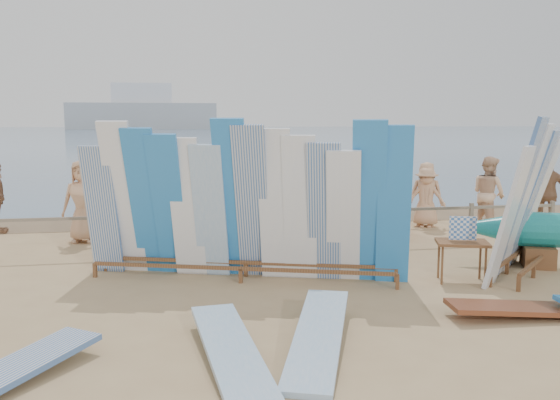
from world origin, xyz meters
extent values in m
plane|color=tan|center=(0.00, 0.00, 0.00)|extent=(160.00, 160.00, 0.00)
cube|color=slate|center=(0.00, 128.00, 0.00)|extent=(320.00, 240.00, 0.02)
cube|color=brown|center=(0.00, 7.20, 0.00)|extent=(40.00, 2.60, 0.01)
cube|color=#999EA3|center=(-12.00, 180.00, 4.02)|extent=(45.00, 8.00, 8.00)
cube|color=silver|center=(-12.00, 180.00, 11.02)|extent=(18.00, 6.00, 6.00)
cube|color=gray|center=(0.00, 3.00, 0.80)|extent=(12.00, 0.06, 0.06)
cube|color=gray|center=(-4.00, 3.00, 0.45)|extent=(0.08, 0.08, 0.90)
cube|color=gray|center=(-2.00, 3.00, 0.45)|extent=(0.08, 0.08, 0.90)
cube|color=gray|center=(0.00, 3.00, 0.45)|extent=(0.08, 0.08, 0.90)
cube|color=gray|center=(2.00, 3.00, 0.45)|extent=(0.08, 0.08, 0.90)
cube|color=gray|center=(4.00, 3.00, 0.45)|extent=(0.08, 0.08, 0.90)
cube|color=gray|center=(6.00, 3.00, 0.45)|extent=(0.08, 0.08, 0.90)
cube|color=brown|center=(-1.46, 0.57, 0.25)|extent=(4.97, 1.69, 0.06)
cube|color=brown|center=(-1.32, 0.99, 0.25)|extent=(4.97, 1.69, 0.06)
cube|color=silver|center=(-3.80, 1.58, 1.16)|extent=(0.69, 0.69, 2.31)
cube|color=white|center=(-3.42, 1.45, 1.37)|extent=(0.78, 0.95, 2.73)
cube|color=#287CCC|center=(-3.03, 1.32, 1.31)|extent=(0.78, 0.96, 2.62)
cube|color=#287CCC|center=(-2.64, 1.19, 1.26)|extent=(0.77, 0.93, 2.52)
cube|color=white|center=(-2.33, 1.09, 1.23)|extent=(0.72, 0.75, 2.46)
cube|color=#87B0D8|center=(-1.94, 0.96, 1.17)|extent=(0.72, 0.77, 2.35)
cube|color=#287CCC|center=(-1.55, 0.83, 1.39)|extent=(0.79, 0.98, 2.78)
cube|color=silver|center=(-1.24, 0.73, 1.34)|extent=(0.79, 0.96, 2.67)
cube|color=white|center=(-0.85, 0.60, 1.31)|extent=(0.72, 0.78, 2.61)
cube|color=white|center=(-0.47, 0.48, 1.25)|extent=(0.72, 0.78, 2.50)
cube|color=silver|center=(-0.08, 0.35, 1.19)|extent=(0.74, 0.82, 2.39)
cube|color=white|center=(0.23, 0.24, 1.13)|extent=(0.75, 0.87, 2.27)
cube|color=#287CCC|center=(0.62, 0.12, 1.38)|extent=(0.75, 0.87, 2.75)
cube|color=#287CCC|center=(1.01, -0.01, 1.33)|extent=(0.72, 0.76, 2.67)
cube|color=brown|center=(3.62, 0.01, 0.26)|extent=(1.50, 1.47, 0.06)
cube|color=brown|center=(3.30, 0.33, 0.26)|extent=(1.50, 1.47, 0.06)
cube|color=white|center=(2.78, -0.50, 1.17)|extent=(0.83, 0.83, 2.34)
cube|color=silver|center=(3.12, -0.16, 1.40)|extent=(0.93, 0.94, 2.80)
cube|color=white|center=(3.47, 0.18, 1.34)|extent=(0.95, 0.95, 2.68)
cube|color=silver|center=(3.82, 0.52, 1.29)|extent=(0.96, 0.96, 2.57)
cube|color=white|center=(4.10, 0.80, 1.23)|extent=(0.97, 0.97, 2.46)
cube|color=brown|center=(4.18, 0.75, 0.20)|extent=(0.77, 0.82, 0.40)
cone|color=teal|center=(3.28, 1.14, 0.70)|extent=(1.45, 1.09, 0.61)
cube|color=brown|center=(2.25, 0.00, 0.68)|extent=(0.99, 0.83, 0.05)
cube|color=white|center=(2.25, 0.00, 0.93)|extent=(0.44, 0.16, 0.40)
cube|color=brown|center=(2.53, -1.90, 0.00)|extent=(2.74, 0.80, 0.23)
cube|color=#87B0D8|center=(-0.86, -2.48, 0.00)|extent=(1.43, 2.73, 0.33)
cube|color=#87B0D8|center=(-1.92, -2.74, 0.00)|extent=(0.83, 2.74, 0.27)
cube|color=#B72F13|center=(1.56, 3.82, 0.30)|extent=(0.60, 0.57, 0.05)
cube|color=#B72F13|center=(1.51, 4.04, 0.55)|extent=(0.53, 0.27, 0.51)
cube|color=#B72F13|center=(1.12, 3.71, 0.28)|extent=(0.65, 0.63, 0.04)
cube|color=#B72F13|center=(1.01, 3.90, 0.53)|extent=(0.49, 0.38, 0.49)
cube|color=#B72F13|center=(2.45, 4.07, 0.49)|extent=(0.42, 0.68, 0.49)
cube|color=#B72F13|center=(2.46, 4.34, 0.80)|extent=(0.41, 0.16, 0.31)
imported|color=#8C6042|center=(-3.05, 4.32, 0.79)|extent=(0.61, 0.38, 1.59)
imported|color=tan|center=(0.05, 5.36, 0.89)|extent=(0.53, 1.17, 1.78)
imported|color=tan|center=(3.87, 5.14, 0.84)|extent=(0.91, 0.69, 1.68)
imported|color=#8C6042|center=(-0.29, 4.15, 0.77)|extent=(0.95, 0.52, 1.53)
imported|color=tan|center=(3.81, 5.01, 0.77)|extent=(1.08, 0.77, 1.55)
imported|color=#8C6042|center=(6.53, 3.98, 0.94)|extent=(1.19, 0.94, 1.87)
imported|color=beige|center=(-1.31, 4.47, 0.83)|extent=(0.89, 0.74, 1.65)
imported|color=#8C6042|center=(1.24, 4.69, 0.87)|extent=(0.62, 0.72, 1.74)
imported|color=tan|center=(-4.57, 4.62, 0.93)|extent=(0.97, 0.58, 1.86)
imported|color=beige|center=(5.16, 4.34, 0.93)|extent=(0.63, 0.98, 1.85)
imported|color=beige|center=(-3.51, 5.89, 0.92)|extent=(1.61, 1.58, 1.84)
imported|color=beige|center=(2.02, 6.84, 0.81)|extent=(1.57, 0.78, 1.62)
camera|label=1|loc=(-2.51, -9.13, 2.73)|focal=38.00mm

